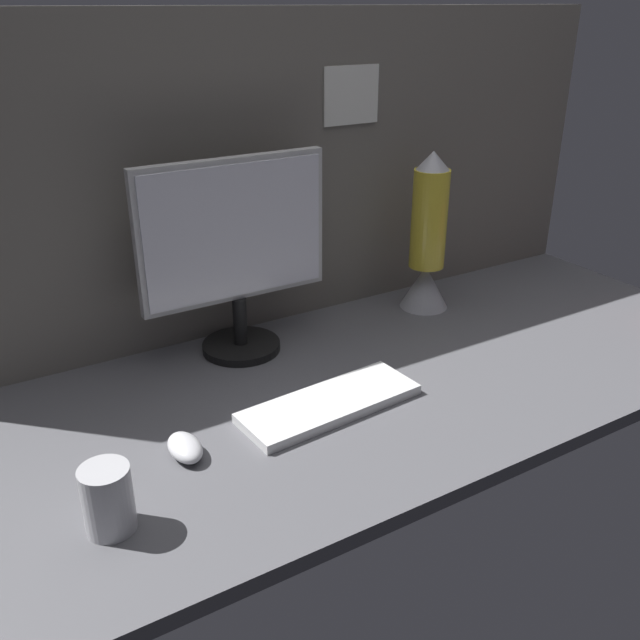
{
  "coord_description": "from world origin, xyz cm",
  "views": [
    {
      "loc": [
        -80.43,
        -106.87,
        73.6
      ],
      "look_at": [
        -8.92,
        0.0,
        14.0
      ],
      "focal_mm": 38.71,
      "sensor_mm": 36.0,
      "label": 1
    }
  ],
  "objects_px": {
    "keyboard": "(330,403)",
    "mouse": "(185,447)",
    "mug_steel": "(108,499)",
    "lava_lamp": "(427,245)",
    "monitor": "(235,248)"
  },
  "relations": [
    {
      "from": "monitor",
      "to": "mug_steel",
      "type": "xyz_separation_m",
      "value": [
        -0.43,
        -0.45,
        -0.19
      ]
    },
    {
      "from": "monitor",
      "to": "mug_steel",
      "type": "bearing_deg",
      "value": -133.69
    },
    {
      "from": "keyboard",
      "to": "mug_steel",
      "type": "distance_m",
      "value": 0.49
    },
    {
      "from": "keyboard",
      "to": "mug_steel",
      "type": "xyz_separation_m",
      "value": [
        -0.47,
        -0.12,
        0.05
      ]
    },
    {
      "from": "monitor",
      "to": "mouse",
      "type": "relative_size",
      "value": 4.61
    },
    {
      "from": "monitor",
      "to": "mouse",
      "type": "height_order",
      "value": "monitor"
    },
    {
      "from": "keyboard",
      "to": "monitor",
      "type": "bearing_deg",
      "value": 93.13
    },
    {
      "from": "mug_steel",
      "to": "lava_lamp",
      "type": "bearing_deg",
      "value": 23.83
    },
    {
      "from": "keyboard",
      "to": "mouse",
      "type": "height_order",
      "value": "mouse"
    },
    {
      "from": "monitor",
      "to": "mug_steel",
      "type": "distance_m",
      "value": 0.65
    },
    {
      "from": "monitor",
      "to": "mouse",
      "type": "bearing_deg",
      "value": -128.51
    },
    {
      "from": "keyboard",
      "to": "mouse",
      "type": "bearing_deg",
      "value": 176.08
    },
    {
      "from": "mug_steel",
      "to": "lava_lamp",
      "type": "distance_m",
      "value": 1.04
    },
    {
      "from": "mug_steel",
      "to": "lava_lamp",
      "type": "relative_size",
      "value": 0.27
    },
    {
      "from": "mouse",
      "to": "lava_lamp",
      "type": "height_order",
      "value": "lava_lamp"
    }
  ]
}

